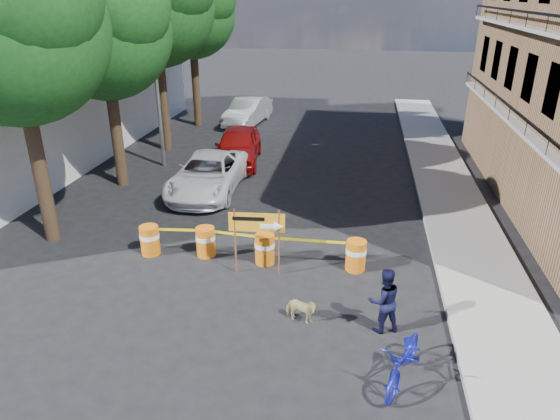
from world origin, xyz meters
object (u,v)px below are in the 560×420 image
(pedestrian, at_px, (384,300))
(dog, at_px, (301,310))
(barrel_mid_right, at_px, (265,248))
(barrel_mid_left, at_px, (206,241))
(bicycle, at_px, (407,340))
(barrel_far_left, at_px, (150,240))
(barrel_far_right, at_px, (356,255))
(sedan_silver, at_px, (248,111))
(detour_sign, at_px, (264,228))
(suv_white, at_px, (208,174))
(sedan_red, at_px, (238,146))

(pedestrian, xyz_separation_m, dog, (-1.90, -0.03, -0.46))
(dog, bearing_deg, barrel_mid_right, 42.21)
(barrel_mid_left, bearing_deg, bicycle, -39.10)
(barrel_far_left, relative_size, barrel_mid_left, 1.00)
(barrel_mid_right, bearing_deg, pedestrian, -38.84)
(barrel_far_right, relative_size, sedan_silver, 0.19)
(barrel_mid_left, relative_size, detour_sign, 0.46)
(suv_white, xyz_separation_m, sedan_silver, (-0.87, 10.97, 0.05))
(dog, bearing_deg, detour_sign, 46.41)
(detour_sign, bearing_deg, sedan_red, 103.16)
(pedestrian, relative_size, sedan_red, 0.34)
(barrel_mid_left, xyz_separation_m, detour_sign, (1.93, -0.78, 0.97))
(barrel_mid_left, bearing_deg, barrel_far_left, -174.11)
(dog, distance_m, sedan_silver, 19.61)
(pedestrian, height_order, bicycle, bicycle)
(barrel_far_left, height_order, sedan_silver, sedan_silver)
(dog, xyz_separation_m, sedan_silver, (-5.48, 18.82, 0.43))
(sedan_red, xyz_separation_m, sedan_silver, (-1.15, 7.24, -0.04))
(barrel_far_left, relative_size, bicycle, 0.44)
(barrel_mid_left, height_order, sedan_silver, sedan_silver)
(barrel_mid_left, xyz_separation_m, barrel_mid_right, (1.81, -0.17, 0.00))
(detour_sign, height_order, suv_white, detour_sign)
(barrel_far_right, bearing_deg, pedestrian, -75.81)
(barrel_far_right, distance_m, dog, 2.97)
(bicycle, bearing_deg, barrel_mid_left, 161.16)
(barrel_far_right, relative_size, dog, 1.11)
(barrel_far_right, bearing_deg, barrel_mid_left, 178.37)
(bicycle, height_order, sedan_silver, bicycle)
(barrel_far_right, height_order, pedestrian, pedestrian)
(pedestrian, bearing_deg, suv_white, -70.88)
(detour_sign, bearing_deg, suv_white, 115.36)
(barrel_far_right, relative_size, pedestrian, 0.56)
(sedan_red, bearing_deg, barrel_mid_left, -89.78)
(bicycle, distance_m, dog, 2.87)
(barrel_far_right, xyz_separation_m, detour_sign, (-2.48, -0.66, 0.97))
(bicycle, bearing_deg, barrel_mid_right, 150.76)
(barrel_mid_right, relative_size, sedan_silver, 0.19)
(suv_white, distance_m, sedan_red, 3.74)
(sedan_red, bearing_deg, bicycle, -70.61)
(suv_white, bearing_deg, barrel_mid_left, -75.05)
(detour_sign, xyz_separation_m, pedestrian, (3.15, -2.02, -0.64))
(dog, distance_m, sedan_red, 12.37)
(detour_sign, relative_size, pedestrian, 1.22)
(barrel_far_left, distance_m, sedan_silver, 16.18)
(barrel_far_right, xyz_separation_m, sedan_silver, (-6.70, 16.12, 0.30))
(dog, distance_m, suv_white, 9.12)
(barrel_far_left, height_order, pedestrian, pedestrian)
(dog, height_order, sedan_silver, sedan_silver)
(pedestrian, bearing_deg, barrel_mid_right, -59.50)
(sedan_silver, bearing_deg, sedan_red, -73.77)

